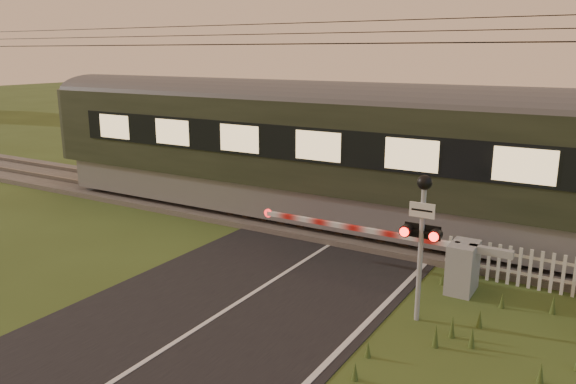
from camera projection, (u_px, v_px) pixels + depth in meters
The scene contains 7 objects.
ground at pixel (224, 312), 11.67m from camera, with size 160.00×160.00×0.00m, color #374A1C.
road at pixel (217, 317), 11.47m from camera, with size 6.00×140.00×0.03m.
track_bed at pixel (354, 228), 17.06m from camera, with size 140.00×3.40×0.39m.
overhead_wires at pixel (360, 35), 15.69m from camera, with size 120.00×0.62×0.62m.
boom_gate at pixel (451, 262), 12.70m from camera, with size 6.36×0.88×1.17m.
crossing_signal at pixel (422, 222), 10.87m from camera, with size 0.76×0.34×3.00m.
picket_fence at pixel (519, 267), 12.88m from camera, with size 3.43×0.08×0.94m.
Camera 1 is at (6.67, -8.49, 5.27)m, focal length 35.00 mm.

